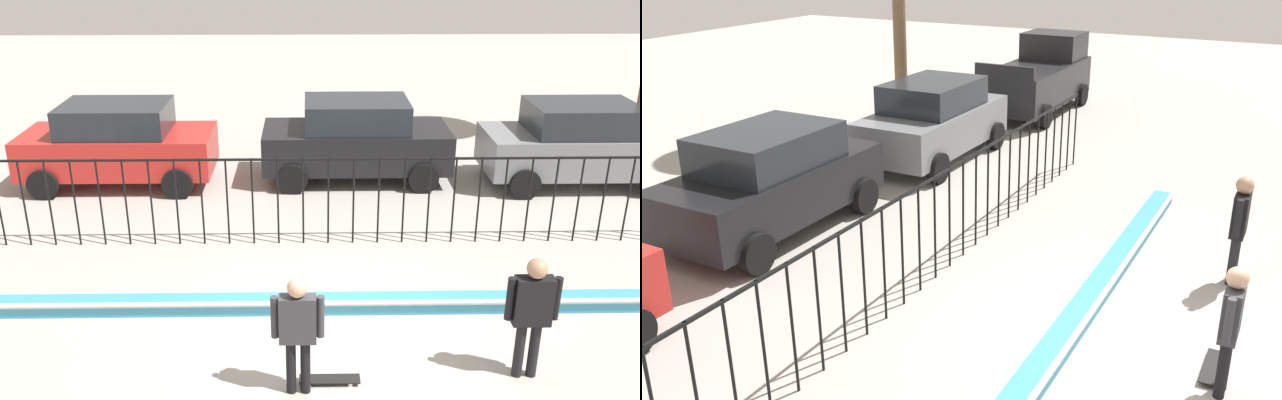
% 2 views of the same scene
% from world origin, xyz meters
% --- Properties ---
extents(ground_plane, '(60.00, 60.00, 0.00)m').
position_xyz_m(ground_plane, '(0.00, 0.00, 0.00)').
color(ground_plane, '#9E9991').
extents(bowl_coping_ledge, '(11.00, 0.40, 0.27)m').
position_xyz_m(bowl_coping_ledge, '(0.00, 0.83, 0.12)').
color(bowl_coping_ledge, teal).
rests_on(bowl_coping_ledge, ground).
extents(perimeter_fence, '(14.04, 0.04, 1.69)m').
position_xyz_m(perimeter_fence, '(0.00, 3.28, 1.05)').
color(perimeter_fence, black).
rests_on(perimeter_fence, ground).
extents(skateboarder, '(0.66, 0.25, 1.64)m').
position_xyz_m(skateboarder, '(-0.51, -1.15, 0.99)').
color(skateboarder, black).
rests_on(skateboarder, ground).
extents(skateboard, '(0.80, 0.20, 0.07)m').
position_xyz_m(skateboard, '(-0.10, -0.99, 0.06)').
color(skateboard, black).
rests_on(skateboard, ground).
extents(camera_operator, '(0.70, 0.26, 1.73)m').
position_xyz_m(camera_operator, '(2.49, -0.86, 1.04)').
color(camera_operator, black).
rests_on(camera_operator, ground).
extents(parked_car_red, '(4.30, 2.12, 1.90)m').
position_xyz_m(parked_car_red, '(-4.70, 6.57, 0.97)').
color(parked_car_red, '#B2231E').
rests_on(parked_car_red, ground).
extents(parked_car_black, '(4.30, 2.12, 1.90)m').
position_xyz_m(parked_car_black, '(0.75, 6.82, 0.97)').
color(parked_car_black, black).
rests_on(parked_car_black, ground).
extents(parked_car_gray, '(4.30, 2.12, 1.90)m').
position_xyz_m(parked_car_gray, '(5.83, 6.40, 0.97)').
color(parked_car_gray, slate).
rests_on(parked_car_gray, ground).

